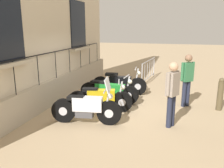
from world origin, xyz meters
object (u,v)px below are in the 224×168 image
at_px(motorcycle_white, 87,108).
at_px(motorcycle_green, 109,91).
at_px(motorcycle_yellow, 100,99).
at_px(crowd_barrier, 149,70).
at_px(pedestrian_walking, 172,91).
at_px(motorcycle_black, 119,83).
at_px(pedestrian_standing, 187,77).
at_px(bollard, 220,94).

relative_size(motorcycle_white, motorcycle_green, 0.91).
distance_m(motorcycle_yellow, crowd_barrier, 4.88).
bearing_deg(pedestrian_walking, motorcycle_black, 128.39).
bearing_deg(motorcycle_green, pedestrian_standing, 5.81).
distance_m(motorcycle_yellow, motorcycle_green, 1.00).
bearing_deg(crowd_barrier, motorcycle_black, -106.92).
relative_size(motorcycle_green, pedestrian_standing, 1.24).
bearing_deg(pedestrian_walking, crowd_barrier, 103.43).
distance_m(crowd_barrier, pedestrian_standing, 3.94).
relative_size(motorcycle_black, bollard, 2.04).
bearing_deg(motorcycle_white, pedestrian_walking, 10.78).
bearing_deg(motorcycle_yellow, motorcycle_white, -92.67).
relative_size(motorcycle_green, pedestrian_walking, 1.23).
bearing_deg(pedestrian_walking, motorcycle_green, 144.68).
bearing_deg(crowd_barrier, motorcycle_green, -104.01).
xyz_separation_m(motorcycle_yellow, pedestrian_standing, (2.65, 1.27, 0.60)).
height_order(crowd_barrier, bollard, bollard).
relative_size(crowd_barrier, pedestrian_walking, 1.39).
distance_m(motorcycle_white, crowd_barrier, 5.88).
relative_size(motorcycle_yellow, motorcycle_black, 0.93).
xyz_separation_m(pedestrian_standing, pedestrian_walking, (-0.43, -1.85, 0.00)).
height_order(motorcycle_black, pedestrian_standing, pedestrian_standing).
bearing_deg(pedestrian_standing, pedestrian_walking, -103.12).
height_order(motorcycle_green, pedestrian_walking, pedestrian_walking).
relative_size(motorcycle_white, pedestrian_standing, 1.12).
xyz_separation_m(motorcycle_green, pedestrian_walking, (2.23, -1.58, 0.61)).
xyz_separation_m(motorcycle_black, crowd_barrier, (0.82, 2.71, 0.11)).
relative_size(motorcycle_black, pedestrian_walking, 1.24).
relative_size(motorcycle_yellow, pedestrian_standing, 1.16).
xyz_separation_m(motorcycle_green, bollard, (3.71, 0.18, 0.13)).
height_order(motorcycle_green, bollard, bollard).
distance_m(motorcycle_green, pedestrian_walking, 2.80).
height_order(motorcycle_yellow, pedestrian_walking, pedestrian_walking).
bearing_deg(motorcycle_black, motorcycle_green, -96.43).
bearing_deg(crowd_barrier, motorcycle_yellow, -101.08).
distance_m(bollard, pedestrian_standing, 1.16).
bearing_deg(motorcycle_green, motorcycle_yellow, -89.61).
distance_m(bollard, pedestrian_walking, 2.35).
height_order(motorcycle_white, motorcycle_yellow, motorcycle_white).
relative_size(motorcycle_black, pedestrian_standing, 1.24).
distance_m(motorcycle_green, crowd_barrier, 3.91).
height_order(motorcycle_green, motorcycle_black, motorcycle_black).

